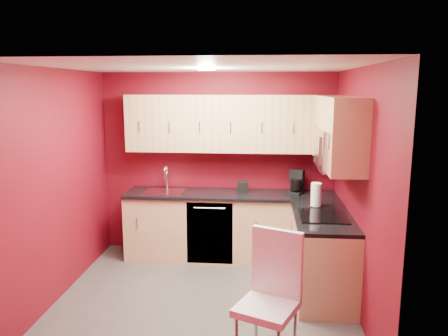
# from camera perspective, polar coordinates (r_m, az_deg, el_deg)

# --- Properties ---
(floor) EXTENTS (3.20, 3.20, 0.00)m
(floor) POSITION_cam_1_polar(r_m,az_deg,el_deg) (5.04, -2.56, -16.58)
(floor) COLOR #494744
(floor) RESTS_ON ground
(ceiling) EXTENTS (3.20, 3.20, 0.00)m
(ceiling) POSITION_cam_1_polar(r_m,az_deg,el_deg) (4.50, -2.82, 13.10)
(ceiling) COLOR white
(ceiling) RESTS_ON wall_back
(wall_back) EXTENTS (3.20, 0.00, 3.20)m
(wall_back) POSITION_cam_1_polar(r_m,az_deg,el_deg) (6.07, -0.79, 0.57)
(wall_back) COLOR maroon
(wall_back) RESTS_ON floor
(wall_front) EXTENTS (3.20, 0.00, 3.20)m
(wall_front) POSITION_cam_1_polar(r_m,az_deg,el_deg) (3.19, -6.33, -8.66)
(wall_front) COLOR maroon
(wall_front) RESTS_ON floor
(wall_left) EXTENTS (0.00, 3.00, 3.00)m
(wall_left) POSITION_cam_1_polar(r_m,az_deg,el_deg) (5.08, -20.89, -2.08)
(wall_left) COLOR maroon
(wall_left) RESTS_ON floor
(wall_right) EXTENTS (0.00, 3.00, 3.00)m
(wall_right) POSITION_cam_1_polar(r_m,az_deg,el_deg) (4.68, 17.15, -2.88)
(wall_right) COLOR maroon
(wall_right) RESTS_ON floor
(base_cabinets_back) EXTENTS (2.80, 0.60, 0.87)m
(base_cabinets_back) POSITION_cam_1_polar(r_m,az_deg,el_deg) (5.96, 0.86, -7.69)
(base_cabinets_back) COLOR tan
(base_cabinets_back) RESTS_ON floor
(base_cabinets_right) EXTENTS (0.60, 1.30, 0.87)m
(base_cabinets_right) POSITION_cam_1_polar(r_m,az_deg,el_deg) (5.10, 12.71, -11.15)
(base_cabinets_right) COLOR tan
(base_cabinets_right) RESTS_ON floor
(countertop_back) EXTENTS (2.80, 0.63, 0.04)m
(countertop_back) POSITION_cam_1_polar(r_m,az_deg,el_deg) (5.82, 0.87, -3.48)
(countertop_back) COLOR black
(countertop_back) RESTS_ON base_cabinets_back
(countertop_right) EXTENTS (0.63, 1.27, 0.04)m
(countertop_right) POSITION_cam_1_polar(r_m,az_deg,el_deg) (4.94, 12.77, -6.30)
(countertop_right) COLOR black
(countertop_right) RESTS_ON base_cabinets_right
(upper_cabinets_back) EXTENTS (2.80, 0.35, 0.75)m
(upper_cabinets_back) POSITION_cam_1_polar(r_m,az_deg,el_deg) (5.81, 0.99, 5.84)
(upper_cabinets_back) COLOR tan
(upper_cabinets_back) RESTS_ON wall_back
(upper_cabinets_right) EXTENTS (0.35, 1.55, 0.75)m
(upper_cabinets_right) POSITION_cam_1_polar(r_m,az_deg,el_deg) (4.98, 14.52, 5.47)
(upper_cabinets_right) COLOR tan
(upper_cabinets_right) RESTS_ON wall_right
(microwave) EXTENTS (0.42, 0.76, 0.42)m
(microwave) POSITION_cam_1_polar(r_m,az_deg,el_deg) (4.76, 14.50, 2.50)
(microwave) COLOR silver
(microwave) RESTS_ON upper_cabinets_right
(cooktop) EXTENTS (0.50, 0.55, 0.01)m
(cooktop) POSITION_cam_1_polar(r_m,az_deg,el_deg) (4.90, 12.78, -6.13)
(cooktop) COLOR black
(cooktop) RESTS_ON countertop_right
(sink) EXTENTS (0.52, 0.42, 0.35)m
(sink) POSITION_cam_1_polar(r_m,az_deg,el_deg) (5.96, -7.79, -2.71)
(sink) COLOR silver
(sink) RESTS_ON countertop_back
(dishwasher_front) EXTENTS (0.60, 0.02, 0.82)m
(dishwasher_front) POSITION_cam_1_polar(r_m,az_deg,el_deg) (5.71, -1.88, -8.52)
(dishwasher_front) COLOR black
(dishwasher_front) RESTS_ON base_cabinets_back
(downlight) EXTENTS (0.20, 0.20, 0.01)m
(downlight) POSITION_cam_1_polar(r_m,az_deg,el_deg) (4.80, -2.32, 12.76)
(downlight) COLOR white
(downlight) RESTS_ON ceiling
(coffee_maker) EXTENTS (0.27, 0.30, 0.31)m
(coffee_maker) POSITION_cam_1_polar(r_m,az_deg,el_deg) (5.85, 9.29, -1.80)
(coffee_maker) COLOR black
(coffee_maker) RESTS_ON countertop_back
(napkin_holder) EXTENTS (0.15, 0.15, 0.15)m
(napkin_holder) POSITION_cam_1_polar(r_m,az_deg,el_deg) (5.85, 2.45, -2.47)
(napkin_holder) COLOR black
(napkin_holder) RESTS_ON countertop_back
(paper_towel) EXTENTS (0.21, 0.21, 0.28)m
(paper_towel) POSITION_cam_1_polar(r_m,az_deg,el_deg) (5.24, 11.94, -3.46)
(paper_towel) COLOR white
(paper_towel) RESTS_ON countertop_right
(dining_chair) EXTENTS (0.60, 0.61, 1.12)m
(dining_chair) POSITION_cam_1_polar(r_m,az_deg,el_deg) (3.78, 5.62, -16.87)
(dining_chair) COLOR white
(dining_chair) RESTS_ON floor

